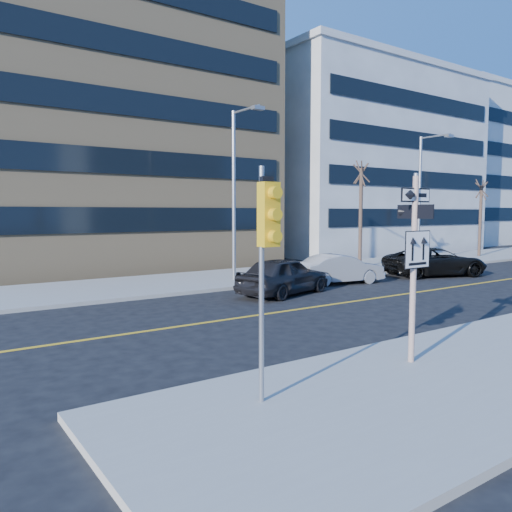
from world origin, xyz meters
TOP-DOWN VIEW (x-y plane):
  - ground at (0.00, 0.00)m, footprint 120.00×120.00m
  - far_sidewalk at (18.00, 12.00)m, footprint 66.00×6.00m
  - road_centerline at (12.00, 4.00)m, footprint 40.00×0.14m
  - sign_pole at (0.00, -2.51)m, footprint 0.92×0.92m
  - traffic_signal at (-4.00, -2.66)m, footprint 0.32×0.45m
  - parked_car_a at (3.74, 6.78)m, footprint 3.06×4.96m
  - parked_car_b at (7.92, 7.77)m, footprint 2.24×4.47m
  - parked_car_c at (14.17, 6.97)m, footprint 4.19×5.96m
  - streetlight_a at (4.00, 10.76)m, footprint 0.55×2.25m
  - streetlight_b at (18.00, 10.76)m, footprint 0.55×2.25m
  - street_tree_west at (13.00, 11.30)m, footprint 1.80×1.80m
  - street_tree_east at (26.00, 11.60)m, footprint 1.80×1.80m
  - building_brick at (2.00, 25.00)m, footprint 18.00×18.00m
  - building_grey_mid at (24.00, 24.00)m, footprint 20.00×16.00m
  - building_grey_far at (45.00, 27.00)m, footprint 18.00×18.00m

SIDE VIEW (x-z plane):
  - ground at x=0.00m, z-range 0.00..0.00m
  - road_centerline at x=12.00m, z-range 0.00..0.01m
  - far_sidewalk at x=18.00m, z-range 0.00..0.15m
  - parked_car_b at x=7.92m, z-range 0.00..1.41m
  - parked_car_c at x=14.17m, z-range 0.00..1.51m
  - parked_car_a at x=3.74m, z-range 0.00..1.58m
  - sign_pole at x=0.00m, z-range 0.41..4.47m
  - traffic_signal at x=-4.00m, z-range 1.03..5.03m
  - streetlight_a at x=4.00m, z-range 0.76..8.76m
  - streetlight_b at x=18.00m, z-range 0.76..8.76m
  - street_tree_east at x=26.00m, z-range 2.07..7.82m
  - street_tree_west at x=13.00m, z-range 2.35..8.70m
  - building_grey_mid at x=24.00m, z-range 0.00..15.00m
  - building_grey_far at x=45.00m, z-range 0.00..16.00m
  - building_brick at x=2.00m, z-range 0.00..18.00m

